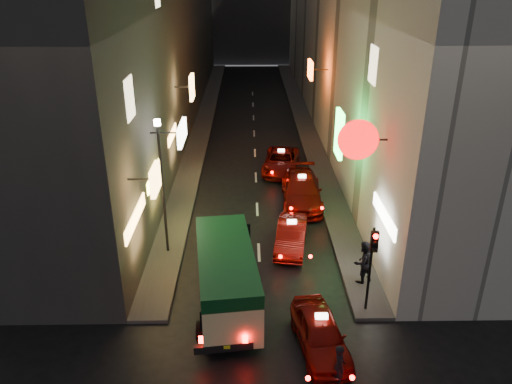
{
  "coord_description": "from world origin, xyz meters",
  "views": [
    {
      "loc": [
        -0.45,
        -6.88,
        12.12
      ],
      "look_at": [
        -0.13,
        13.0,
        3.08
      ],
      "focal_mm": 35.0,
      "sensor_mm": 36.0,
      "label": 1
    }
  ],
  "objects_px": {
    "pedestrian_crossing": "(339,363)",
    "lamp_post": "(162,179)",
    "minibus": "(226,272)",
    "traffic_light": "(373,253)",
    "taxi_near": "(321,331)"
  },
  "relations": [
    {
      "from": "pedestrian_crossing",
      "to": "lamp_post",
      "type": "bearing_deg",
      "value": 29.27
    },
    {
      "from": "minibus",
      "to": "traffic_light",
      "type": "height_order",
      "value": "traffic_light"
    },
    {
      "from": "minibus",
      "to": "taxi_near",
      "type": "bearing_deg",
      "value": -35.96
    },
    {
      "from": "minibus",
      "to": "pedestrian_crossing",
      "type": "height_order",
      "value": "minibus"
    },
    {
      "from": "traffic_light",
      "to": "pedestrian_crossing",
      "type": "bearing_deg",
      "value": -115.34
    },
    {
      "from": "minibus",
      "to": "lamp_post",
      "type": "height_order",
      "value": "lamp_post"
    },
    {
      "from": "taxi_near",
      "to": "pedestrian_crossing",
      "type": "relative_size",
      "value": 2.82
    },
    {
      "from": "traffic_light",
      "to": "lamp_post",
      "type": "distance_m",
      "value": 9.42
    },
    {
      "from": "traffic_light",
      "to": "taxi_near",
      "type": "bearing_deg",
      "value": -137.38
    },
    {
      "from": "pedestrian_crossing",
      "to": "lamp_post",
      "type": "distance_m",
      "value": 10.75
    },
    {
      "from": "traffic_light",
      "to": "lamp_post",
      "type": "height_order",
      "value": "lamp_post"
    },
    {
      "from": "pedestrian_crossing",
      "to": "traffic_light",
      "type": "xyz_separation_m",
      "value": [
        1.67,
        3.53,
        1.81
      ]
    },
    {
      "from": "minibus",
      "to": "taxi_near",
      "type": "distance_m",
      "value": 4.16
    },
    {
      "from": "minibus",
      "to": "lamp_post",
      "type": "bearing_deg",
      "value": 125.71
    },
    {
      "from": "pedestrian_crossing",
      "to": "lamp_post",
      "type": "relative_size",
      "value": 0.28
    }
  ]
}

